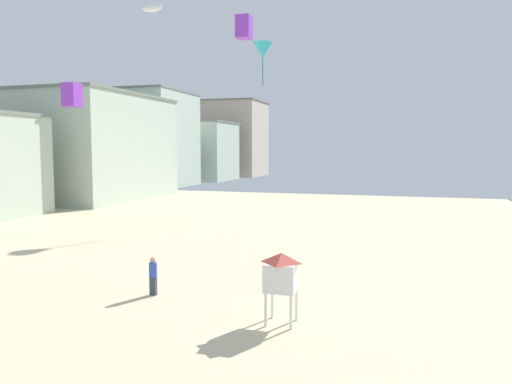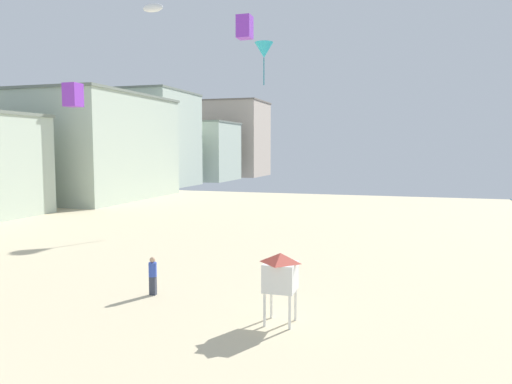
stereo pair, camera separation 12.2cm
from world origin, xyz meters
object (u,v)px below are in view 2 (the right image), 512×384
at_px(lifeguard_stand, 280,273).
at_px(kite_white_parafoil_2, 153,8).
at_px(kite_flyer, 153,274).
at_px(kite_cyan_delta, 264,50).
at_px(kite_purple_box, 245,27).
at_px(kite_purple_box_2, 73,95).

relative_size(lifeguard_stand, kite_white_parafoil_2, 1.81).
relative_size(kite_flyer, kite_cyan_delta, 0.44).
xyz_separation_m(kite_cyan_delta, kite_white_parafoil_2, (-3.32, -13.98, 0.22)).
height_order(lifeguard_stand, kite_white_parafoil_2, kite_white_parafoil_2).
distance_m(kite_purple_box, kite_cyan_delta, 10.39).
bearing_deg(kite_purple_box, kite_purple_box_2, -163.41).
bearing_deg(kite_flyer, kite_white_parafoil_2, 65.24).
bearing_deg(kite_cyan_delta, kite_purple_box, -81.14).
relative_size(kite_flyer, kite_purple_box, 1.08).
height_order(lifeguard_stand, kite_purple_box_2, kite_purple_box_2).
bearing_deg(kite_purple_box_2, kite_cyan_delta, 54.36).
distance_m(kite_flyer, kite_purple_box_2, 18.47).
bearing_deg(lifeguard_stand, kite_flyer, 163.41).
bearing_deg(kite_purple_box, kite_flyer, -87.63).
bearing_deg(kite_white_parafoil_2, kite_purple_box, 37.11).
distance_m(kite_cyan_delta, kite_purple_box_2, 17.53).
height_order(kite_flyer, kite_purple_box, kite_purple_box).
height_order(kite_purple_box, kite_purple_box_2, kite_purple_box).
height_order(kite_flyer, lifeguard_stand, lifeguard_stand).
relative_size(kite_purple_box, kite_purple_box_2, 0.95).
distance_m(lifeguard_stand, kite_purple_box_2, 23.35).
bearing_deg(kite_purple_box, kite_white_parafoil_2, -142.89).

